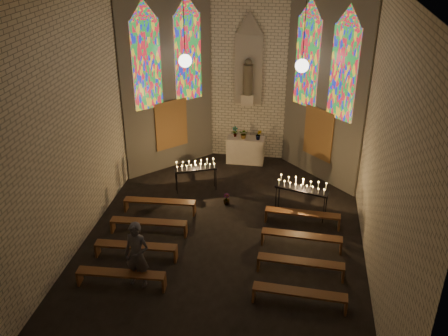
{
  "coord_description": "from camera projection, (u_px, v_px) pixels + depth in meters",
  "views": [
    {
      "loc": [
        1.92,
        -11.66,
        8.47
      ],
      "look_at": [
        -0.12,
        1.03,
        1.94
      ],
      "focal_mm": 40.0,
      "sensor_mm": 36.0,
      "label": 1
    }
  ],
  "objects": [
    {
      "name": "aisle_flower_pot",
      "position": [
        227.0,
        199.0,
        16.27
      ],
      "size": [
        0.28,
        0.28,
        0.38
      ],
      "primitive_type": "imported",
      "rotation": [
        0.0,
        0.0,
        0.42
      ],
      "color": "#4C723F",
      "rests_on": "ground"
    },
    {
      "name": "pew_right_2",
      "position": [
        301.0,
        263.0,
        13.01
      ],
      "size": [
        2.28,
        0.43,
        0.43
      ],
      "rotation": [
        0.0,
        0.0,
        -0.05
      ],
      "color": "#543018",
      "rests_on": "ground"
    },
    {
      "name": "pew_right_3",
      "position": [
        300.0,
        294.0,
        11.96
      ],
      "size": [
        2.28,
        0.43,
        0.43
      ],
      "rotation": [
        0.0,
        0.0,
        -0.05
      ],
      "color": "#543018",
      "rests_on": "ground"
    },
    {
      "name": "altar",
      "position": [
        245.0,
        150.0,
        18.94
      ],
      "size": [
        1.4,
        0.6,
        1.0
      ],
      "primitive_type": "cube",
      "color": "beige",
      "rests_on": "ground"
    },
    {
      "name": "pew_left_2",
      "position": [
        136.0,
        247.0,
        13.64
      ],
      "size": [
        2.28,
        0.43,
        0.43
      ],
      "rotation": [
        0.0,
        0.0,
        0.05
      ],
      "color": "#543018",
      "rests_on": "ground"
    },
    {
      "name": "votive_stand_left",
      "position": [
        196.0,
        167.0,
        16.78
      ],
      "size": [
        1.46,
        0.84,
        1.05
      ],
      "rotation": [
        0.0,
        0.0,
        0.37
      ],
      "color": "black",
      "rests_on": "ground"
    },
    {
      "name": "pew_left_1",
      "position": [
        149.0,
        223.0,
        14.7
      ],
      "size": [
        2.28,
        0.43,
        0.43
      ],
      "rotation": [
        0.0,
        0.0,
        0.05
      ],
      "color": "#543018",
      "rests_on": "ground"
    },
    {
      "name": "pew_right_0",
      "position": [
        302.0,
        215.0,
        15.12
      ],
      "size": [
        2.28,
        0.43,
        0.43
      ],
      "rotation": [
        0.0,
        0.0,
        -0.05
      ],
      "color": "#543018",
      "rests_on": "ground"
    },
    {
      "name": "floor",
      "position": [
        222.0,
        244.0,
        14.37
      ],
      "size": [
        12.0,
        12.0,
        0.0
      ],
      "primitive_type": "plane",
      "color": "black",
      "rests_on": "ground"
    },
    {
      "name": "votive_stand_right",
      "position": [
        302.0,
        187.0,
        15.28
      ],
      "size": [
        1.67,
        0.8,
        1.2
      ],
      "rotation": [
        0.0,
        0.0,
        -0.27
      ],
      "color": "black",
      "rests_on": "ground"
    },
    {
      "name": "flower_vase_center",
      "position": [
        244.0,
        134.0,
        18.59
      ],
      "size": [
        0.36,
        0.33,
        0.37
      ],
      "primitive_type": "imported",
      "rotation": [
        0.0,
        0.0,
        -0.14
      ],
      "color": "#4C723F",
      "rests_on": "altar"
    },
    {
      "name": "flower_vase_right",
      "position": [
        259.0,
        135.0,
        18.47
      ],
      "size": [
        0.23,
        0.19,
        0.4
      ],
      "primitive_type": "imported",
      "rotation": [
        0.0,
        0.0,
        -0.05
      ],
      "color": "#4C723F",
      "rests_on": "altar"
    },
    {
      "name": "pew_right_1",
      "position": [
        302.0,
        237.0,
        14.07
      ],
      "size": [
        2.28,
        0.43,
        0.43
      ],
      "rotation": [
        0.0,
        0.0,
        -0.05
      ],
      "color": "#543018",
      "rests_on": "ground"
    },
    {
      "name": "flower_vase_left",
      "position": [
        235.0,
        132.0,
        18.73
      ],
      "size": [
        0.23,
        0.16,
        0.41
      ],
      "primitive_type": "imported",
      "rotation": [
        0.0,
        0.0,
        0.08
      ],
      "color": "#4C723F",
      "rests_on": "altar"
    },
    {
      "name": "pew_left_3",
      "position": [
        121.0,
        275.0,
        12.59
      ],
      "size": [
        2.28,
        0.43,
        0.43
      ],
      "rotation": [
        0.0,
        0.0,
        0.05
      ],
      "color": "#543018",
      "rests_on": "ground"
    },
    {
      "name": "visitor",
      "position": [
        137.0,
        255.0,
        12.43
      ],
      "size": [
        0.72,
        0.53,
        1.81
      ],
      "primitive_type": "imported",
      "rotation": [
        0.0,
        0.0,
        -0.15
      ],
      "color": "#45444D",
      "rests_on": "ground"
    },
    {
      "name": "room",
      "position": [
        239.0,
        85.0,
        15.65
      ],
      "size": [
        8.22,
        12.43,
        7.0
      ],
      "color": "beige",
      "rests_on": "ground"
    },
    {
      "name": "pew_left_0",
      "position": [
        160.0,
        203.0,
        15.76
      ],
      "size": [
        2.28,
        0.43,
        0.43
      ],
      "rotation": [
        0.0,
        0.0,
        0.05
      ],
      "color": "#543018",
      "rests_on": "ground"
    }
  ]
}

